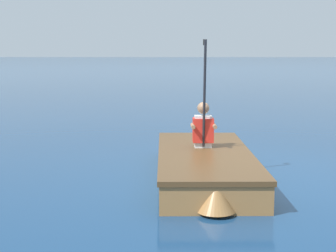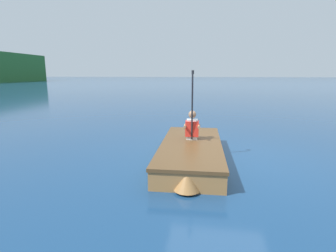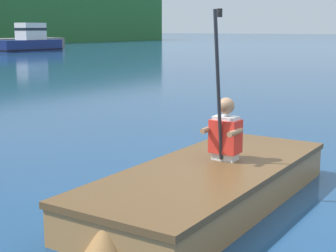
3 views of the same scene
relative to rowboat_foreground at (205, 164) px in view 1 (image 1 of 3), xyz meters
name	(u,v)px [view 1 (image 1 of 3)]	position (x,y,z in m)	size (l,w,h in m)	color
ground_plane	(249,175)	(0.27, -0.63, -0.22)	(300.00, 300.00, 0.00)	navy
rowboat_foreground	(205,164)	(0.00, 0.00, 0.00)	(3.43, 1.36, 0.38)	#A3703D
person_paddler	(203,126)	(0.36, 0.01, 0.46)	(0.40, 0.36, 1.51)	silver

